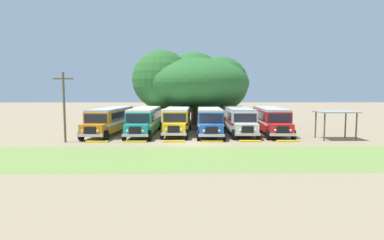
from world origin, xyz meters
name	(u,v)px	position (x,y,z in m)	size (l,w,h in m)	color
ground_plane	(193,142)	(0.00, 0.00, 0.00)	(220.00, 220.00, 0.00)	#937F60
foreground_grass_strip	(195,157)	(0.00, -6.55, 0.00)	(80.00, 8.62, 0.01)	olive
parked_bus_slot_0	(111,119)	(-8.85, 6.01, 1.58)	(3.51, 10.97, 2.82)	orange
parked_bus_slot_1	(145,119)	(-5.10, 5.98, 1.58)	(2.95, 10.87, 2.82)	teal
parked_bus_slot_2	(178,119)	(-1.56, 6.73, 1.58)	(3.05, 10.89, 2.82)	yellow
parked_bus_slot_3	(209,119)	(1.91, 5.84, 1.58)	(3.04, 10.89, 2.82)	#23519E
parked_bus_slot_4	(238,119)	(5.19, 6.44, 1.58)	(2.83, 10.86, 2.82)	silver
parked_bus_slot_5	(271,119)	(8.70, 6.18, 1.58)	(3.31, 10.93, 2.82)	red
curb_wheelstop_0	(97,142)	(-8.69, 0.12, 0.07)	(2.00, 0.36, 0.15)	yellow
curb_wheelstop_1	(136,142)	(-5.22, 0.12, 0.07)	(2.00, 0.36, 0.15)	yellow
curb_wheelstop_2	(174,141)	(-1.74, 0.12, 0.07)	(2.00, 0.36, 0.15)	yellow
curb_wheelstop_3	(212,141)	(1.74, 0.12, 0.07)	(2.00, 0.36, 0.15)	yellow
curb_wheelstop_4	(250,141)	(5.22, 0.12, 0.07)	(2.00, 0.36, 0.15)	yellow
curb_wheelstop_5	(288,141)	(8.69, 0.12, 0.07)	(2.00, 0.36, 0.15)	yellow
broad_shade_tree	(194,83)	(0.44, 16.25, 5.86)	(15.97, 16.25, 10.57)	brown
utility_pole	(64,105)	(-11.59, 0.28, 3.41)	(1.80, 0.20, 6.33)	brown
waiting_shelter	(336,114)	(13.76, 1.64, 2.45)	(3.60, 2.60, 2.72)	brown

